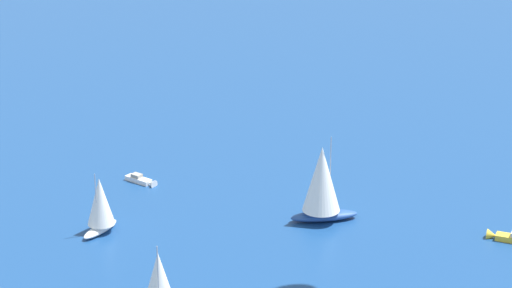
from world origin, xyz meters
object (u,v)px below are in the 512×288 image
at_px(motorboat_offshore, 142,180).
at_px(sailboat_outer_ring_b, 100,205).
at_px(motorboat_outer_ring_c, 508,237).
at_px(sailboat_far_stbd, 322,183).

distance_m(motorboat_offshore, sailboat_outer_ring_b, 20.11).
relative_size(sailboat_outer_ring_b, motorboat_outer_ring_c, 1.41).
bearing_deg(motorboat_offshore, sailboat_outer_ring_b, 100.52).
distance_m(sailboat_far_stbd, motorboat_outer_ring_c, 29.23).
distance_m(motorboat_offshore, motorboat_outer_ring_c, 61.65).
bearing_deg(sailboat_outer_ring_b, motorboat_outer_ring_c, -160.04).
bearing_deg(motorboat_outer_ring_c, sailboat_outer_ring_b, 19.96).
bearing_deg(motorboat_offshore, sailboat_far_stbd, 175.82).
height_order(motorboat_offshore, sailboat_outer_ring_b, sailboat_outer_ring_b).
height_order(sailboat_far_stbd, motorboat_offshore, sailboat_far_stbd).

